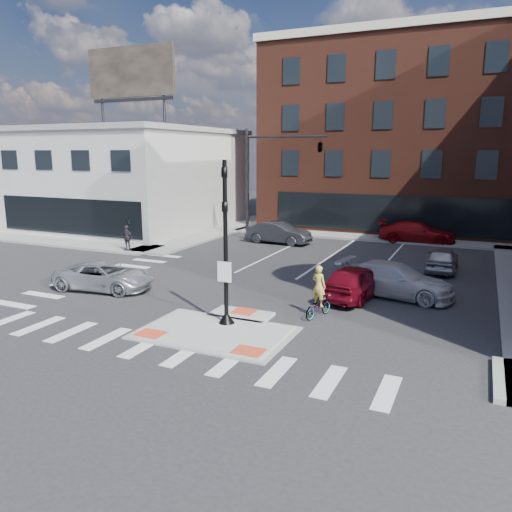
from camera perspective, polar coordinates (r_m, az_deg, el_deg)
The scene contains 19 objects.
ground at distance 18.49m, azimuth -3.96°, elevation -8.35°, with size 120.00×120.00×0.00m, color #28282B.
refuge_island at distance 18.26m, azimuth -4.35°, elevation -8.45°, with size 5.40×4.65×0.13m.
sidewalk_nw at distance 40.00m, azimuth -14.82°, elevation 2.35°, with size 23.50×20.50×0.15m.
sidewalk_n at distance 38.15m, azimuth 16.06°, elevation 1.84°, with size 26.00×3.00×0.15m, color gray.
building_nw at distance 46.51m, azimuth -16.48°, elevation 8.68°, with size 20.40×16.40×14.40m.
building_n at distance 47.56m, azimuth 18.45°, elevation 12.94°, with size 24.40×18.40×15.50m.
building_far_left at distance 68.38m, azimuth 14.24°, elevation 10.29°, with size 10.00×12.00×10.00m, color slate.
building_far_right at distance 69.26m, azimuth 25.40°, elevation 10.37°, with size 12.00×12.00×12.00m, color brown.
signal_pole at distance 18.16m, azimuth -3.48°, elevation -0.96°, with size 0.60×0.60×5.98m.
mast_arm_signal at distance 35.28m, azimuth 4.98°, elevation 11.50°, with size 6.10×2.24×8.00m.
silver_suv at distance 24.47m, azimuth -16.93°, elevation -2.22°, with size 2.16×4.68×1.30m, color #B9BDC1.
red_sedan at distance 22.50m, azimuth 11.29°, elevation -2.85°, with size 1.80×4.47×1.52m, color maroon.
white_pickup at distance 23.18m, azimuth 15.61°, elevation -2.65°, with size 2.10×5.18×1.50m, color silver.
bg_car_dark at distance 35.38m, azimuth 2.59°, elevation 2.67°, with size 1.61×4.60×1.52m, color #28282D.
bg_car_silver at distance 28.87m, azimuth 20.50°, elevation -0.35°, with size 1.56×3.89×1.32m, color #ABAEB3.
bg_car_red at distance 37.40m, azimuth 17.91°, elevation 2.61°, with size 2.14×5.27×1.53m, color maroon.
cyclist at distance 19.70m, azimuth 7.14°, elevation -4.99°, with size 1.02×1.72×2.08m.
pedestrian_a at distance 35.34m, azimuth -14.21°, elevation 2.79°, with size 0.88×0.68×1.80m, color black.
pedestrian_b at distance 32.99m, azimuth -14.55°, elevation 2.00°, with size 0.96×0.40×1.63m, color #342D37.
Camera 1 is at (8.30, -15.25, 6.35)m, focal length 35.00 mm.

